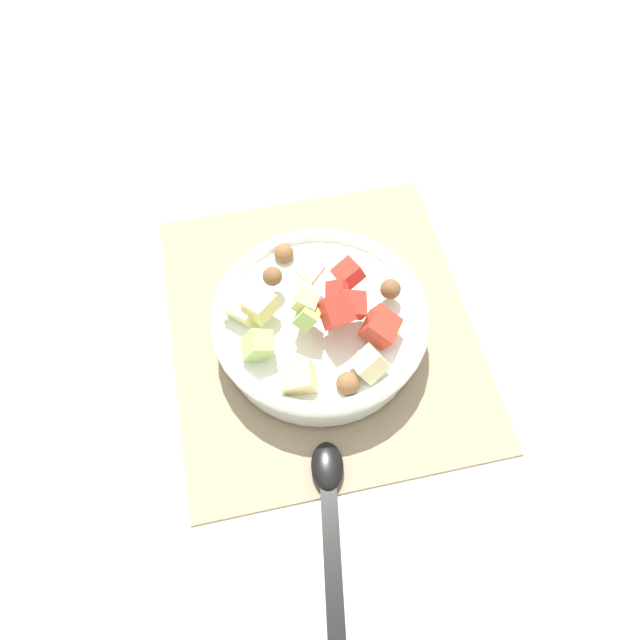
{
  "coord_description": "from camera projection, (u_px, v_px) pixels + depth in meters",
  "views": [
    {
      "loc": [
        0.4,
        -0.09,
        0.69
      ],
      "look_at": [
        0.02,
        -0.01,
        0.05
      ],
      "focal_mm": 35.2,
      "sensor_mm": 36.0,
      "label": 1
    }
  ],
  "objects": [
    {
      "name": "salad_bowl",
      "position": [
        320.0,
        323.0,
        0.76
      ],
      "size": [
        0.26,
        0.26,
        0.11
      ],
      "color": "white",
      "rests_on": "placemat"
    },
    {
      "name": "placemat",
      "position": [
        321.0,
        326.0,
        0.8
      ],
      "size": [
        0.43,
        0.38,
        0.01
      ],
      "primitive_type": "cube",
      "color": "gray",
      "rests_on": "ground_plane"
    },
    {
      "name": "ground_plane",
      "position": [
        321.0,
        327.0,
        0.8
      ],
      "size": [
        2.4,
        2.4,
        0.0
      ],
      "primitive_type": "plane",
      "color": "silver"
    },
    {
      "name": "serving_spoon",
      "position": [
        330.0,
        516.0,
        0.66
      ],
      "size": [
        0.24,
        0.07,
        0.01
      ],
      "color": "black",
      "rests_on": "placemat"
    }
  ]
}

